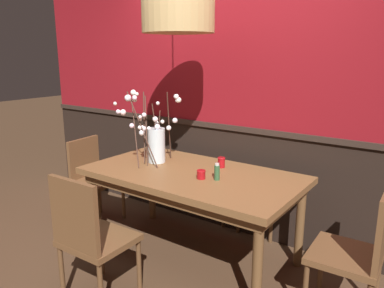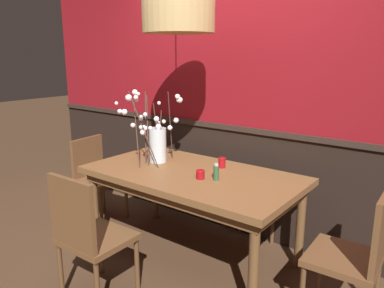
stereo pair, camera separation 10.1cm
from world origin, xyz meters
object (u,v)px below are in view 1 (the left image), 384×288
Objects in this scene: chair_head_west_end at (93,175)px; pendant_lamp at (178,16)px; candle_holder_nearer_edge at (201,174)px; candle_holder_nearer_center at (221,162)px; condiment_bottle at (217,172)px; dining_table at (192,182)px; chair_head_east_end at (359,249)px; vase_with_blossoms at (155,140)px; chair_far_side_right at (266,179)px; chair_far_side_left at (224,167)px; chair_near_side_left at (90,234)px.

pendant_lamp is (1.14, 0.00, 1.51)m from chair_head_west_end.
candle_holder_nearer_edge is 1.24m from pendant_lamp.
chair_head_west_end is 9.90× the size of candle_holder_nearer_center.
chair_head_west_end is 1.57m from condiment_bottle.
chair_head_east_end is at bearing -1.12° from dining_table.
vase_with_blossoms is at bearing 174.03° from dining_table.
candle_holder_nearer_center reaches higher than candle_holder_nearer_edge.
candle_holder_nearer_center is at bearing -104.18° from chair_far_side_right.
vase_with_blossoms is 7.34× the size of candle_holder_nearer_center.
chair_far_side_left reaches higher than condiment_bottle.
chair_near_side_left reaches higher than candle_holder_nearer_edge.
dining_table is 1.89× the size of chair_near_side_left.
chair_head_west_end is 0.95m from vase_with_blossoms.
chair_far_side_right is 0.69m from candle_holder_nearer_center.
vase_with_blossoms reaches higher than chair_far_side_right.
chair_far_side_right is at bearing 139.93° from chair_head_east_end.
candle_holder_nearer_edge is (-1.19, -0.07, 0.29)m from chair_head_east_end.
chair_head_east_end is (1.06, -0.89, -0.01)m from chair_far_side_right.
chair_far_side_left is 1.11m from candle_holder_nearer_edge.
chair_far_side_left is (-0.23, 0.92, -0.14)m from dining_table.
chair_near_side_left is (-0.22, -0.91, -0.16)m from dining_table.
dining_table is at bearing -76.09° from chair_far_side_left.
pendant_lamp reaches higher than candle_holder_nearer_center.
chair_head_west_end is at bearing 179.55° from chair_head_east_end.
chair_head_west_end is 1.39m from chair_far_side_left.
chair_near_side_left is 1.04m from condiment_bottle.
vase_with_blossoms reaches higher than chair_head_east_end.
vase_with_blossoms reaches higher than dining_table.
dining_table is 0.22m from candle_holder_nearer_edge.
pendant_lamp reaches higher than candle_holder_nearer_edge.
chair_far_side_right is at bearing 64.86° from pendant_lamp.
vase_with_blossoms is (-0.22, -0.87, 0.43)m from chair_far_side_left.
pendant_lamp is at bearing 0.01° from chair_head_west_end.
chair_head_west_end is 0.98× the size of pendant_lamp.
chair_head_east_end reaches higher than chair_far_side_right.
candle_holder_nearer_edge is at bearing 65.29° from chair_near_side_left.
chair_head_west_end reaches higher than candle_holder_nearer_center.
chair_head_east_end is at bearing 0.99° from condiment_bottle.
condiment_bottle is at bearing -9.33° from dining_table.
condiment_bottle reaches higher than dining_table.
dining_table is 2.75× the size of vase_with_blossoms.
vase_with_blossoms is (-1.79, 0.07, 0.46)m from chair_head_east_end.
chair_far_side_left is 13.53× the size of candle_holder_nearer_edge.
candle_holder_nearer_edge is 0.13m from condiment_bottle.
vase_with_blossoms reaches higher than chair_far_side_left.
chair_far_side_left is 1.51× the size of vase_with_blossoms.
chair_head_west_end is at bearing 139.18° from chair_near_side_left.
candle_holder_nearer_center is (-1.21, 0.28, 0.30)m from chair_head_east_end.
chair_far_side_left is at bearing 90.24° from chair_near_side_left.
chair_far_side_left reaches higher than candle_holder_nearer_center.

